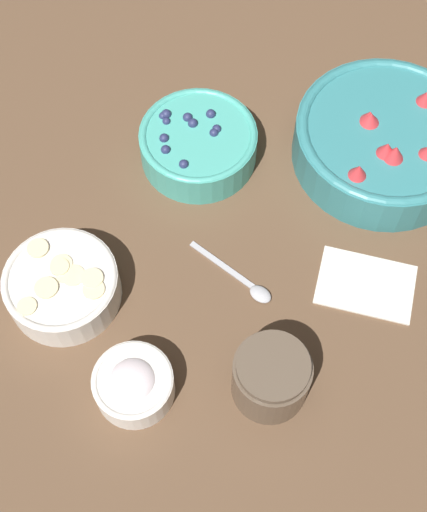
{
  "coord_description": "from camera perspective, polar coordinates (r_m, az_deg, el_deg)",
  "views": [
    {
      "loc": [
        0.03,
        -0.45,
        0.87
      ],
      "look_at": [
        -0.04,
        -0.01,
        0.04
      ],
      "focal_mm": 50.0,
      "sensor_mm": 36.0,
      "label": 1
    }
  ],
  "objects": [
    {
      "name": "ground_plane",
      "position": [
        0.98,
        2.14,
        -0.96
      ],
      "size": [
        4.0,
        4.0,
        0.0
      ],
      "primitive_type": "plane",
      "color": "brown"
    },
    {
      "name": "bowl_cream",
      "position": [
        0.89,
        -6.42,
        -10.11
      ],
      "size": [
        0.1,
        0.1,
        0.06
      ],
      "color": "white",
      "rests_on": "ground_plane"
    },
    {
      "name": "spoon",
      "position": [
        0.97,
        2.56,
        -2.23
      ],
      "size": [
        0.13,
        0.08,
        0.01
      ],
      "color": "#B2B2B7",
      "rests_on": "ground_plane"
    },
    {
      "name": "napkin",
      "position": [
        0.99,
        12.1,
        -2.18
      ],
      "size": [
        0.14,
        0.1,
        0.01
      ],
      "color": "silver",
      "rests_on": "ground_plane"
    },
    {
      "name": "bowl_strawberries",
      "position": [
        1.08,
        13.63,
        9.07
      ],
      "size": [
        0.26,
        0.26,
        0.09
      ],
      "color": "teal",
      "rests_on": "ground_plane"
    },
    {
      "name": "jar_chocolate",
      "position": [
        0.88,
        4.61,
        -9.69
      ],
      "size": [
        0.1,
        0.1,
        0.09
      ],
      "color": "brown",
      "rests_on": "ground_plane"
    },
    {
      "name": "bowl_bananas",
      "position": [
        0.96,
        -12.01,
        -2.27
      ],
      "size": [
        0.15,
        0.15,
        0.06
      ],
      "color": "silver",
      "rests_on": "ground_plane"
    },
    {
      "name": "bowl_blueberries",
      "position": [
        1.06,
        -1.23,
        9.04
      ],
      "size": [
        0.17,
        0.17,
        0.06
      ],
      "color": "#47AD9E",
      "rests_on": "ground_plane"
    }
  ]
}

